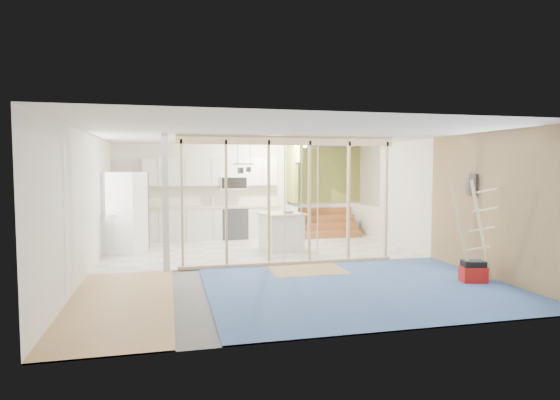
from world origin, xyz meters
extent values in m
cube|color=slate|center=(0.00, 0.00, 0.00)|extent=(7.00, 8.00, 0.01)
cube|color=silver|center=(0.00, 0.00, 2.60)|extent=(7.00, 8.00, 0.01)
cube|color=white|center=(0.00, 4.00, 1.30)|extent=(7.00, 0.01, 2.60)
cube|color=white|center=(0.00, -4.00, 1.30)|extent=(7.00, 0.01, 2.60)
cube|color=white|center=(-3.50, 0.00, 1.30)|extent=(0.01, 8.00, 2.60)
cube|color=white|center=(3.50, 0.00, 1.30)|extent=(0.01, 8.00, 2.60)
cube|color=silver|center=(0.00, 2.00, 0.01)|extent=(7.00, 4.00, 0.02)
cube|color=#41699E|center=(1.00, -2.00, 0.01)|extent=(5.00, 4.00, 0.02)
cube|color=tan|center=(-2.75, -2.00, 0.01)|extent=(1.50, 4.00, 0.02)
cube|color=tan|center=(0.50, -0.60, 0.02)|extent=(1.40, 1.00, 0.01)
cube|color=#E0BF89|center=(0.30, 0.00, 2.50)|extent=(4.40, 0.09, 0.18)
cube|color=#E0BF89|center=(0.30, 0.00, 0.05)|extent=(4.40, 0.09, 0.06)
cube|color=silver|center=(-2.10, 0.00, 1.30)|extent=(0.12, 0.14, 2.60)
cube|color=#E0BF89|center=(-1.80, 0.00, 1.30)|extent=(0.04, 0.09, 2.40)
cube|color=#E0BF89|center=(-0.96, 0.00, 1.30)|extent=(0.04, 0.09, 2.40)
cube|color=#E0BF89|center=(-0.12, 0.00, 1.30)|extent=(0.04, 0.09, 2.40)
cube|color=#E0BF89|center=(0.72, 0.00, 1.30)|extent=(0.04, 0.09, 2.40)
cube|color=#E0BF89|center=(1.56, 0.00, 1.30)|extent=(0.04, 0.09, 2.40)
cube|color=#E0BF89|center=(2.40, 0.00, 1.30)|extent=(0.04, 0.09, 2.40)
cylinder|color=silver|center=(0.20, -0.03, 1.22)|extent=(0.02, 0.02, 2.35)
cylinder|color=silver|center=(0.90, 0.02, 1.22)|extent=(0.02, 0.02, 2.35)
cylinder|color=silver|center=(0.55, 0.00, 1.22)|extent=(0.02, 0.02, 2.35)
cube|color=silver|center=(-0.90, 3.70, 0.44)|extent=(3.60, 0.60, 0.88)
cube|color=beige|center=(-0.90, 3.70, 0.91)|extent=(3.66, 0.64, 0.05)
cube|color=silver|center=(-3.20, 2.60, 0.44)|extent=(0.60, 1.60, 0.88)
cube|color=beige|center=(-3.20, 2.60, 0.91)|extent=(0.64, 1.64, 0.05)
cube|color=silver|center=(-0.90, 3.82, 1.85)|extent=(3.60, 0.34, 0.75)
cube|color=white|center=(-0.30, 3.78, 1.55)|extent=(0.72, 0.38, 0.36)
cube|color=black|center=(-0.30, 3.59, 1.55)|extent=(0.68, 0.02, 0.30)
cube|color=olive|center=(1.30, 3.55, 1.80)|extent=(0.10, 0.90, 1.60)
cube|color=white|center=(1.30, 3.55, 0.45)|extent=(0.10, 0.90, 0.90)
cube|color=olive|center=(1.30, 2.85, 2.35)|extent=(0.10, 0.50, 0.50)
cube|color=olive|center=(2.40, 3.97, 1.75)|extent=(2.20, 0.04, 1.60)
cube|color=white|center=(2.40, 3.97, 0.45)|extent=(2.20, 0.04, 0.90)
cube|color=#9C592D|center=(2.35, 3.20, 0.10)|extent=(1.70, 0.26, 0.20)
cube|color=#9C592D|center=(2.35, 3.46, 0.30)|extent=(1.70, 0.26, 0.20)
cube|color=#9C592D|center=(2.35, 3.72, 0.50)|extent=(1.70, 0.26, 0.20)
cube|color=#9C592D|center=(2.35, 3.98, 0.70)|extent=(1.70, 0.26, 0.20)
torus|color=black|center=(-0.30, 1.90, 2.05)|extent=(0.52, 0.52, 0.02)
cylinder|color=black|center=(-0.45, 1.90, 2.30)|extent=(0.01, 0.01, 0.50)
cylinder|color=black|center=(-0.15, 1.90, 2.30)|extent=(0.01, 0.01, 0.50)
cylinder|color=#37373C|center=(-0.40, 1.80, 1.90)|extent=(0.14, 0.14, 0.14)
cylinder|color=#37373C|center=(-0.18, 2.00, 1.92)|extent=(0.12, 0.12, 0.12)
cube|color=tan|center=(3.48, -2.00, 1.30)|extent=(0.02, 4.00, 2.60)
cube|color=#37373C|center=(3.43, -1.40, 1.65)|extent=(0.04, 0.30, 0.40)
cylinder|color=#FFEABF|center=(1.40, 3.00, 2.54)|extent=(0.32, 0.32, 0.08)
cube|color=white|center=(-3.04, 2.15, 0.93)|extent=(1.04, 1.02, 1.86)
cube|color=#37373C|center=(-2.64, 2.15, 0.93)|extent=(0.29, 0.70, 1.83)
cube|color=silver|center=(0.53, 1.63, 0.42)|extent=(0.97, 0.97, 0.83)
cube|color=beige|center=(0.53, 1.63, 0.88)|extent=(1.08, 1.08, 0.05)
imported|color=silver|center=(0.67, 1.49, 0.94)|extent=(0.35, 0.35, 0.07)
imported|color=#B1B5C5|center=(-0.89, 3.60, 1.07)|extent=(0.14, 0.14, 0.28)
imported|color=silver|center=(0.70, 3.74, 1.03)|extent=(0.11, 0.11, 0.20)
cube|color=#B01510|center=(3.00, -2.11, 0.14)|extent=(0.46, 0.39, 0.28)
cube|color=black|center=(3.00, -2.11, 0.33)|extent=(0.41, 0.34, 0.10)
cube|color=#D4C781|center=(2.78, -2.08, 0.89)|extent=(0.40, 0.19, 1.75)
cube|color=#D4C781|center=(3.16, -2.08, 0.89)|extent=(0.40, 0.19, 1.75)
cube|color=#D4C781|center=(3.02, -2.08, 0.24)|extent=(0.40, 0.19, 0.12)
cube|color=#D4C781|center=(3.09, -2.08, 0.58)|extent=(0.40, 0.19, 0.12)
cube|color=#D4C781|center=(3.16, -2.08, 0.91)|extent=(0.40, 0.19, 0.12)
cube|color=#D4C781|center=(3.23, -2.08, 1.25)|extent=(0.40, 0.19, 0.12)
cube|color=#D4C781|center=(3.30, -2.08, 1.59)|extent=(0.40, 0.19, 0.12)
camera|label=1|loc=(-2.05, -9.00, 1.97)|focal=30.00mm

